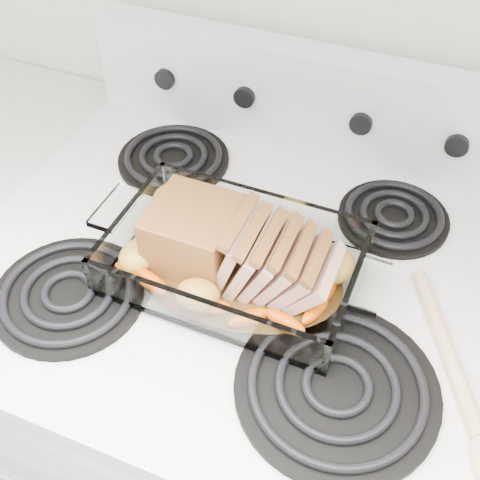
% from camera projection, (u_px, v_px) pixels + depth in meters
% --- Properties ---
extents(electric_range, '(0.78, 0.70, 1.12)m').
position_uv_depth(electric_range, '(241.00, 407.00, 1.21)').
color(electric_range, white).
rests_on(electric_range, ground).
extents(baking_dish, '(0.34, 0.22, 0.07)m').
position_uv_depth(baking_dish, '(235.00, 265.00, 0.83)').
color(baking_dish, white).
rests_on(baking_dish, electric_range).
extents(pork_roast, '(0.26, 0.11, 0.09)m').
position_uv_depth(pork_roast, '(224.00, 245.00, 0.81)').
color(pork_roast, brown).
rests_on(pork_roast, baking_dish).
extents(roast_vegetables, '(0.36, 0.20, 0.04)m').
position_uv_depth(roast_vegetables, '(242.00, 241.00, 0.85)').
color(roast_vegetables, '#CB4600').
rests_on(roast_vegetables, baking_dish).
extents(wooden_spoon, '(0.17, 0.28, 0.02)m').
position_uv_depth(wooden_spoon, '(475.00, 405.00, 0.70)').
color(wooden_spoon, '#DFB88A').
rests_on(wooden_spoon, electric_range).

